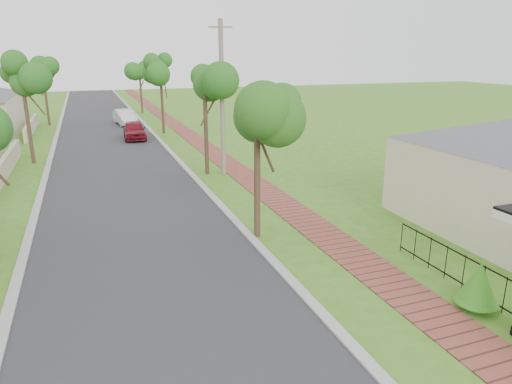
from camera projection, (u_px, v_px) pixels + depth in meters
ground at (328, 356)px, 9.74m from camera, size 160.00×160.00×0.00m
road at (115, 164)px, 26.68m from camera, size 7.00×120.00×0.02m
kerb_right at (177, 160)px, 27.90m from camera, size 0.30×120.00×0.10m
kerb_left at (48, 170)px, 25.46m from camera, size 0.30×120.00×0.10m
sidewalk at (218, 156)px, 28.77m from camera, size 1.50×120.00×0.03m
picket_fence at (505, 294)px, 11.22m from camera, size 0.03×8.02×1.00m
street_trees at (104, 79)px, 31.54m from camera, size 10.70×37.65×5.89m
parked_car_red at (134, 130)px, 34.41m from camera, size 1.79×4.01×1.34m
parked_car_white at (125, 117)px, 41.43m from camera, size 1.98×4.28×1.36m
near_tree at (257, 127)px, 15.05m from camera, size 1.91×1.91×4.90m
utility_pole at (222, 99)px, 23.34m from camera, size 1.20×0.24×7.86m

